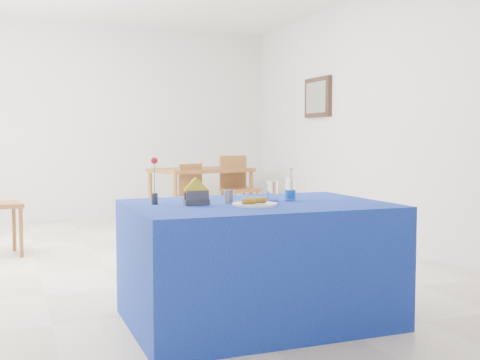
# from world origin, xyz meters

# --- Properties ---
(floor) EXTENTS (7.00, 7.00, 0.00)m
(floor) POSITION_xyz_m (0.00, 0.00, 0.00)
(floor) COLOR beige
(floor) RESTS_ON ground
(room_shell) EXTENTS (7.00, 7.00, 7.00)m
(room_shell) POSITION_xyz_m (0.00, 0.00, 1.75)
(room_shell) COLOR silver
(room_shell) RESTS_ON ground
(picture_frame) EXTENTS (0.06, 0.64, 0.52)m
(picture_frame) POSITION_xyz_m (2.47, 1.60, 1.70)
(picture_frame) COLOR black
(picture_frame) RESTS_ON room_shell
(picture_art) EXTENTS (0.02, 0.52, 0.40)m
(picture_art) POSITION_xyz_m (2.44, 1.60, 1.70)
(picture_art) COLOR #998C66
(picture_art) RESTS_ON room_shell
(plate) EXTENTS (0.27, 0.27, 0.01)m
(plate) POSITION_xyz_m (0.05, -2.06, 0.77)
(plate) COLOR white
(plate) RESTS_ON blue_table
(drinking_glass) EXTENTS (0.08, 0.08, 0.13)m
(drinking_glass) POSITION_xyz_m (0.26, -1.86, 0.82)
(drinking_glass) COLOR silver
(drinking_glass) RESTS_ON blue_table
(salt_shaker) EXTENTS (0.03, 0.03, 0.08)m
(salt_shaker) POSITION_xyz_m (-0.08, -1.91, 0.80)
(salt_shaker) COLOR slate
(salt_shaker) RESTS_ON blue_table
(pepper_shaker) EXTENTS (0.03, 0.03, 0.08)m
(pepper_shaker) POSITION_xyz_m (-0.03, -1.87, 0.80)
(pepper_shaker) COLOR slate
(pepper_shaker) RESTS_ON blue_table
(blue_table) EXTENTS (1.60, 1.10, 0.76)m
(blue_table) POSITION_xyz_m (0.12, -1.93, 0.38)
(blue_table) COLOR navy
(blue_table) RESTS_ON floor
(water_bottle) EXTENTS (0.07, 0.07, 0.21)m
(water_bottle) POSITION_xyz_m (0.38, -1.87, 0.83)
(water_bottle) COLOR white
(water_bottle) RESTS_ON blue_table
(napkin_holder) EXTENTS (0.16, 0.06, 0.17)m
(napkin_holder) POSITION_xyz_m (-0.27, -1.91, 0.81)
(napkin_holder) COLOR #343438
(napkin_holder) RESTS_ON blue_table
(rose_vase) EXTENTS (0.04, 0.04, 0.29)m
(rose_vase) POSITION_xyz_m (-0.50, -1.79, 0.90)
(rose_vase) COLOR #2A2A2F
(rose_vase) RESTS_ON blue_table
(oak_table) EXTENTS (1.43, 1.10, 0.76)m
(oak_table) POSITION_xyz_m (1.14, 2.47, 0.68)
(oak_table) COLOR brown
(oak_table) RESTS_ON floor
(chair_bg_left) EXTENTS (0.49, 0.49, 0.83)m
(chair_bg_left) POSITION_xyz_m (0.91, 2.01, 0.48)
(chair_bg_left) COLOR brown
(chair_bg_left) RESTS_ON floor
(chair_bg_right) EXTENTS (0.47, 0.47, 0.92)m
(chair_bg_right) POSITION_xyz_m (1.61, 2.33, 0.53)
(chair_bg_right) COLOR brown
(chair_bg_right) RESTS_ON floor
(banana_pieces) EXTENTS (0.18, 0.12, 0.03)m
(banana_pieces) POSITION_xyz_m (0.05, -2.05, 0.79)
(banana_pieces) COLOR gold
(banana_pieces) RESTS_ON plate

